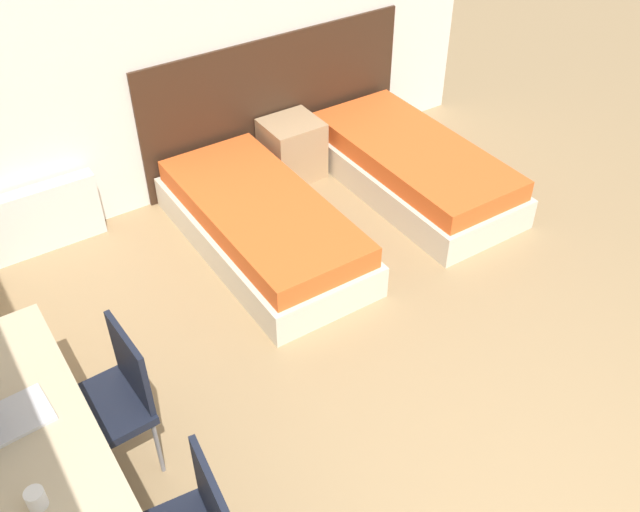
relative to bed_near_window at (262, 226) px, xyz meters
The scene contains 9 objects.
wall_back 1.53m from the bed_near_window, 94.24° to the left, with size 5.31×0.05×2.70m.
headboard_panel 1.25m from the bed_near_window, 53.99° to the left, with size 2.38×0.03×1.13m.
bed_near_window is the anchor object (origin of this frame).
bed_near_door 1.40m from the bed_near_window, ahead, with size 0.88×1.87×0.41m.
nightstand 1.01m from the bed_near_window, 45.99° to the left, with size 0.45×0.41×0.50m.
radiator 1.60m from the bed_near_window, 146.49° to the left, with size 0.86×0.12×0.51m.
desk 2.56m from the bed_near_window, 140.31° to the right, with size 0.56×2.09×0.74m.
chair_near_laptop 1.96m from the bed_near_window, 142.61° to the right, with size 0.46×0.46×0.87m.
mug 2.73m from the bed_near_window, 138.79° to the right, with size 0.08×0.08×0.09m.
Camera 1 is at (-1.85, -0.54, 3.33)m, focal length 40.00 mm.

